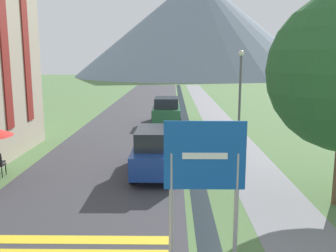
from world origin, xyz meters
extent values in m
plane|color=#517542|center=(0.00, 20.00, 0.00)|extent=(160.00, 160.00, 0.00)
cube|color=#38383D|center=(-2.50, 30.00, 0.00)|extent=(6.40, 60.00, 0.01)
cube|color=slate|center=(3.60, 30.00, 0.00)|extent=(2.20, 60.00, 0.01)
cube|color=black|center=(1.20, 30.00, 0.00)|extent=(0.60, 60.00, 0.00)
cube|color=yellow|center=(-2.50, 4.69, 0.01)|extent=(5.44, 0.44, 0.01)
cone|color=slate|center=(6.33, 94.11, 12.49)|extent=(61.77, 61.77, 24.97)
cube|color=maroon|center=(-6.80, 12.00, 5.82)|extent=(0.06, 0.70, 8.73)
cube|color=maroon|center=(-6.80, 14.36, 5.82)|extent=(0.06, 0.70, 8.73)
cylinder|color=#9E9EA3|center=(0.29, 3.88, 1.24)|extent=(0.10, 0.10, 2.47)
cylinder|color=#9E9EA3|center=(1.74, 3.88, 1.24)|extent=(0.10, 0.10, 2.47)
cube|color=#1451AD|center=(1.01, 3.86, 2.42)|extent=(1.79, 0.05, 1.53)
cube|color=white|center=(1.01, 3.83, 2.42)|extent=(0.98, 0.02, 0.14)
cube|color=navy|center=(-0.40, 10.39, 0.72)|extent=(1.63, 4.35, 0.84)
cube|color=#23282D|center=(-0.40, 10.17, 1.48)|extent=(1.38, 2.39, 0.68)
cylinder|color=black|center=(-1.17, 11.74, 0.30)|extent=(0.18, 0.60, 0.60)
cylinder|color=black|center=(0.37, 11.74, 0.30)|extent=(0.18, 0.60, 0.60)
cylinder|color=black|center=(-1.17, 9.04, 0.30)|extent=(0.18, 0.60, 0.60)
cylinder|color=black|center=(0.37, 9.04, 0.30)|extent=(0.18, 0.60, 0.60)
cube|color=#28663D|center=(-0.14, 21.94, 0.72)|extent=(1.88, 4.16, 0.84)
cube|color=#23282D|center=(-0.14, 21.73, 1.48)|extent=(1.60, 2.29, 0.68)
cylinder|color=black|center=(-1.04, 23.23, 0.30)|extent=(0.18, 0.60, 0.60)
cylinder|color=black|center=(0.76, 23.23, 0.30)|extent=(0.18, 0.60, 0.60)
cylinder|color=black|center=(-1.04, 20.65, 0.30)|extent=(0.18, 0.60, 0.60)
cylinder|color=black|center=(0.76, 20.65, 0.30)|extent=(0.18, 0.60, 0.60)
cylinder|color=black|center=(-6.21, 9.95, 0.23)|extent=(0.03, 0.03, 0.45)
cylinder|color=black|center=(-6.21, 9.61, 0.23)|extent=(0.03, 0.03, 0.45)
cylinder|color=black|center=(-6.42, 10.37, 0.23)|extent=(0.03, 0.03, 0.45)
cylinder|color=black|center=(-6.42, 10.03, 0.23)|extent=(0.03, 0.03, 0.45)
cylinder|color=#515156|center=(3.71, 14.96, 2.32)|extent=(0.12, 0.12, 4.63)
sphere|color=silver|center=(3.71, 14.96, 4.75)|extent=(0.28, 0.28, 0.28)
camera|label=1|loc=(0.32, -4.02, 4.51)|focal=40.00mm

